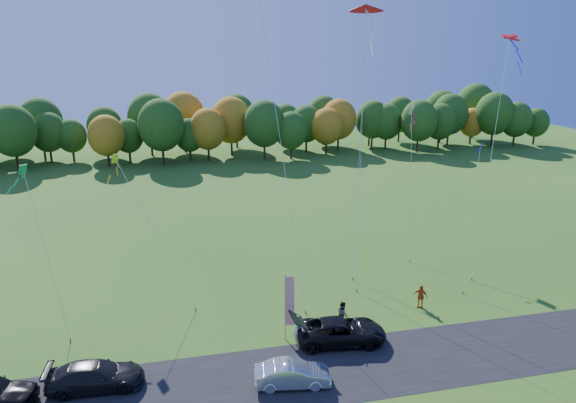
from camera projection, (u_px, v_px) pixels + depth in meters
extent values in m
plane|color=#255516|center=(309.00, 333.00, 32.55)|extent=(160.00, 160.00, 0.00)
cube|color=black|center=(327.00, 370.00, 28.81)|extent=(90.00, 6.00, 0.01)
imported|color=black|center=(341.00, 331.00, 31.40)|extent=(5.76, 3.21, 1.52)
imported|color=silver|center=(292.00, 374.00, 27.41)|extent=(4.22, 1.98, 1.34)
imported|color=black|center=(95.00, 376.00, 27.18)|extent=(5.11, 2.29, 1.46)
imported|color=silver|center=(297.00, 329.00, 31.24)|extent=(0.69, 0.82, 1.92)
imported|color=gray|center=(343.00, 314.00, 33.20)|extent=(0.65, 0.84, 1.72)
imported|color=#BF4E11|center=(420.00, 296.00, 35.63)|extent=(0.99, 0.97, 1.67)
cylinder|color=#999999|center=(285.00, 307.00, 31.32)|extent=(0.06, 0.06, 4.37)
cube|color=red|center=(290.00, 301.00, 31.18)|extent=(0.53, 0.18, 3.28)
cube|color=navy|center=(290.00, 283.00, 30.86)|extent=(0.53, 0.17, 0.85)
cylinder|color=#4C3F33|center=(306.00, 312.00, 34.99)|extent=(0.08, 0.08, 0.20)
cylinder|color=#4C3F33|center=(353.00, 278.00, 40.06)|extent=(0.08, 0.08, 0.20)
cylinder|color=#4C3F33|center=(357.00, 290.00, 38.13)|extent=(0.08, 0.08, 0.20)
cone|color=red|center=(366.00, 7.00, 40.52)|extent=(2.82, 2.16, 3.08)
cylinder|color=#4C3F33|center=(472.00, 279.00, 40.00)|extent=(0.08, 0.08, 0.20)
cube|color=#FF1C1F|center=(510.00, 38.00, 42.30)|extent=(3.36, 1.17, 1.27)
cylinder|color=#4C3F33|center=(195.00, 309.00, 35.40)|extent=(0.08, 0.08, 0.20)
cube|color=#C2FF1A|center=(115.00, 158.00, 36.57)|extent=(1.14, 1.14, 1.35)
cylinder|color=#4C3F33|center=(70.00, 340.00, 31.64)|extent=(0.08, 0.08, 0.20)
cube|color=green|center=(23.00, 169.00, 31.67)|extent=(1.09, 1.09, 1.28)
cylinder|color=#4C3F33|center=(410.00, 261.00, 43.35)|extent=(0.08, 0.08, 0.20)
cube|color=silver|center=(412.00, 110.00, 47.31)|extent=(1.44, 1.44, 1.72)
cylinder|color=#4C3F33|center=(463.00, 292.00, 37.80)|extent=(0.08, 0.08, 0.20)
cube|color=#0D15C3|center=(480.00, 148.00, 39.09)|extent=(1.09, 1.09, 1.29)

